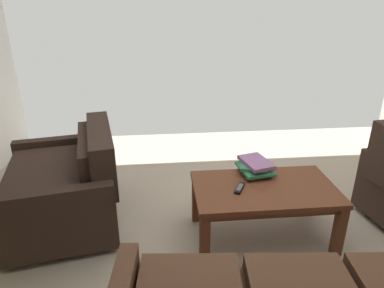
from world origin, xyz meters
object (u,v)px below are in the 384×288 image
(book_stack, at_px, (255,167))
(tv_remote, at_px, (240,188))
(coffee_table, at_px, (264,195))
(loveseat_near, at_px, (68,185))

(book_stack, xyz_separation_m, tv_remote, (0.18, 0.25, -0.05))
(coffee_table, relative_size, tv_remote, 6.68)
(coffee_table, bearing_deg, tv_remote, 5.84)
(loveseat_near, distance_m, book_stack, 1.56)
(loveseat_near, xyz_separation_m, tv_remote, (-1.36, 0.39, 0.11))
(loveseat_near, height_order, coffee_table, loveseat_near)
(coffee_table, bearing_deg, loveseat_near, -13.35)
(loveseat_near, height_order, book_stack, loveseat_near)
(coffee_table, xyz_separation_m, book_stack, (0.02, -0.23, 0.13))
(book_stack, bearing_deg, coffee_table, 94.24)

